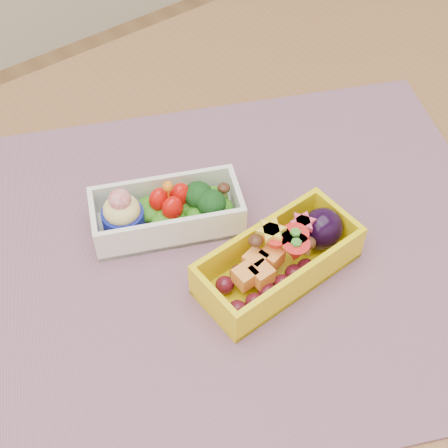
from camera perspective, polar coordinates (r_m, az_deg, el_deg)
table at (r=0.75m, az=-0.48°, el=-7.68°), size 1.20×0.80×0.75m
placemat at (r=0.67m, az=-0.27°, el=-2.68°), size 0.73×0.66×0.00m
bento_white at (r=0.68m, az=-5.11°, el=1.10°), size 0.17×0.12×0.06m
bento_yellow at (r=0.63m, az=5.06°, el=-3.01°), size 0.17×0.08×0.05m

